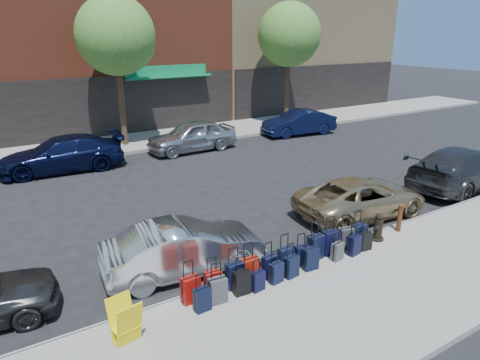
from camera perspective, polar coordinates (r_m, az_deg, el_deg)
ground at (r=14.54m, az=-5.60°, el=-4.01°), size 120.00×120.00×0.00m
sidewalk_near at (r=9.80m, az=12.25°, el=-16.41°), size 60.00×4.00×0.15m
sidewalk_far at (r=23.49m, az=-16.53°, el=4.54°), size 60.00×4.00×0.15m
curb_near at (r=11.07m, az=4.94°, el=-11.47°), size 60.00×0.08×0.15m
curb_far at (r=21.60m, az=-15.06°, el=3.43°), size 60.00×0.08×0.15m
tree_center at (r=22.50m, az=-15.86°, el=17.78°), size 3.80×3.80×7.27m
tree_right at (r=27.40m, az=6.82°, el=18.48°), size 3.80×3.80×7.27m
suitcase_front_0 at (r=9.56m, az=-6.60°, el=-14.30°), size 0.42×0.25×0.97m
suitcase_front_1 at (r=9.77m, az=-3.63°, el=-13.54°), size 0.40×0.25×0.91m
suitcase_front_2 at (r=9.97m, az=-0.69°, el=-12.58°), size 0.41×0.23×0.99m
suitcase_front_3 at (r=10.14m, az=1.29°, el=-11.98°), size 0.42×0.24×1.00m
suitcase_front_4 at (r=10.39m, az=3.96°, el=-11.38°), size 0.39×0.25×0.89m
suitcase_front_5 at (r=10.73m, az=6.06°, el=-10.34°), size 0.39×0.22×0.93m
suitcase_front_6 at (r=10.95m, az=8.21°, el=-9.91°), size 0.38×0.24×0.86m
suitcase_front_7 at (r=11.26m, az=10.08°, el=-8.82°), size 0.46×0.28×1.04m
suitcase_front_8 at (r=11.56m, az=11.95°, el=-8.15°), size 0.46×0.30×1.05m
suitcase_front_9 at (r=11.93m, az=13.91°, el=-7.56°), size 0.43×0.28×0.97m
suitcase_front_10 at (r=12.14m, az=15.45°, el=-7.11°), size 0.42×0.24×1.02m
suitcase_back_0 at (r=9.31m, az=-5.04°, el=-15.58°), size 0.36×0.22×0.84m
suitcase_back_1 at (r=9.51m, az=-2.99°, el=-14.47°), size 0.41×0.26×0.93m
suitcase_back_2 at (r=9.77m, az=0.24°, el=-13.50°), size 0.39×0.25×0.90m
suitcase_back_3 at (r=9.91m, az=2.37°, el=-13.30°), size 0.34×0.22×0.76m
suitcase_back_4 at (r=10.21m, az=4.84°, el=-12.21°), size 0.36×0.24×0.81m
suitcase_back_5 at (r=10.45m, az=6.86°, el=-11.39°), size 0.38×0.25×0.86m
suitcase_back_6 at (r=10.81m, az=9.37°, el=-10.30°), size 0.40×0.25×0.92m
suitcase_back_8 at (r=11.36m, az=12.86°, el=-9.25°), size 0.35×0.23×0.77m
suitcase_back_9 at (r=11.71m, az=14.99°, el=-8.37°), size 0.39×0.26×0.86m
suitcase_back_10 at (r=12.03m, az=16.36°, el=-7.82°), size 0.36×0.23×0.80m
fire_hydrant at (r=12.64m, az=17.95°, el=-6.02°), size 0.42×0.37×0.82m
bollard at (r=13.34m, az=20.52°, el=-4.74°), size 0.15×0.15×0.82m
display_rack at (r=8.68m, az=-15.03°, el=-17.75°), size 0.58×0.63×0.89m
car_near_1 at (r=10.75m, az=-7.48°, el=-9.03°), size 4.10×1.77×1.31m
car_near_2 at (r=14.41m, az=15.87°, el=-2.23°), size 4.62×2.38×1.25m
car_near_3 at (r=18.45m, az=27.58°, el=1.46°), size 5.48×2.59×1.54m
car_far_1 at (r=19.83m, az=-22.68°, el=3.20°), size 5.26×2.46×1.48m
car_far_2 at (r=21.61m, az=-6.44°, el=5.88°), size 4.56×1.95×1.53m
car_far_3 at (r=25.18m, az=7.86°, el=7.59°), size 4.47×2.03×1.42m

